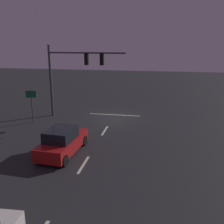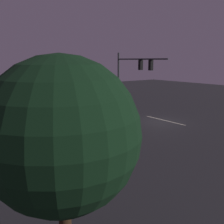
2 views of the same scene
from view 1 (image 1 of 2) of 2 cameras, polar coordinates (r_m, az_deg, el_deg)
The scene contains 7 objects.
ground_plane at distance 24.30m, azimuth 0.33°, elevation -1.06°, with size 80.00×80.00×0.00m, color #232326.
traffic_signal_assembly at distance 23.81m, azimuth -8.69°, elevation 9.73°, with size 7.20×0.47×6.67m.
lane_dash_far at distance 20.57m, azimuth -1.63°, elevation -4.18°, with size 2.20×0.16×0.01m, color beige.
lane_dash_mid at distance 15.23m, azimuth -6.42°, elevation -11.67°, with size 2.20×0.16×0.01m, color beige.
stop_bar at distance 24.92m, azimuth 0.60°, elevation -0.63°, with size 5.00×0.16×0.01m, color beige.
car_approaching at distance 16.54m, azimuth -11.07°, elevation -6.58°, with size 2.19×4.48×1.70m.
route_sign at distance 23.08m, azimuth -17.63°, elevation 2.71°, with size 0.89×0.23×2.93m.
Camera 1 is at (-4.08, 22.93, 6.94)m, focal length 40.75 mm.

